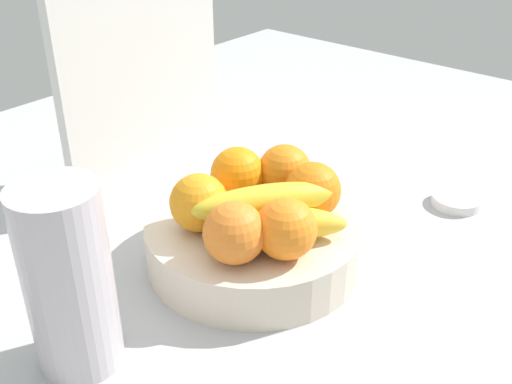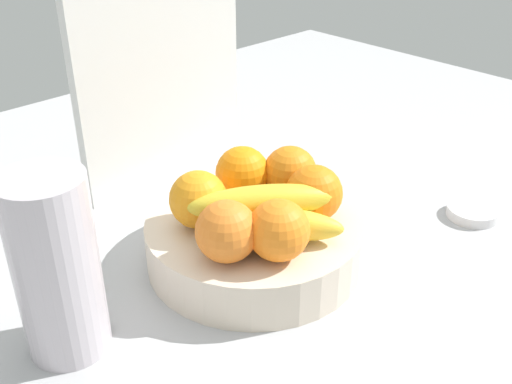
% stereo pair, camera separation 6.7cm
% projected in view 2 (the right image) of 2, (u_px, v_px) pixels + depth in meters
% --- Properties ---
extents(ground_plane, '(1.80, 1.40, 0.03)m').
position_uv_depth(ground_plane, '(247.00, 274.00, 0.76)').
color(ground_plane, '#ADADB0').
extents(fruit_bowl, '(0.27, 0.27, 0.06)m').
position_uv_depth(fruit_bowl, '(256.00, 241.00, 0.75)').
color(fruit_bowl, beige).
rests_on(fruit_bowl, ground_plane).
extents(orange_front_left, '(0.07, 0.07, 0.07)m').
position_uv_depth(orange_front_left, '(242.00, 173.00, 0.77)').
color(orange_front_left, orange).
rests_on(orange_front_left, fruit_bowl).
extents(orange_front_right, '(0.07, 0.07, 0.07)m').
position_uv_depth(orange_front_right, '(198.00, 199.00, 0.71)').
color(orange_front_right, orange).
rests_on(orange_front_right, fruit_bowl).
extents(orange_center, '(0.07, 0.07, 0.07)m').
position_uv_depth(orange_center, '(227.00, 231.00, 0.65)').
color(orange_center, orange).
rests_on(orange_center, fruit_bowl).
extents(orange_back_left, '(0.07, 0.07, 0.07)m').
position_uv_depth(orange_back_left, '(279.00, 230.00, 0.65)').
color(orange_back_left, orange).
rests_on(orange_back_left, fruit_bowl).
extents(orange_back_right, '(0.07, 0.07, 0.07)m').
position_uv_depth(orange_back_right, '(314.00, 193.00, 0.72)').
color(orange_back_right, orange).
rests_on(orange_back_right, fruit_bowl).
extents(orange_top_stack, '(0.07, 0.07, 0.07)m').
position_uv_depth(orange_top_stack, '(290.00, 173.00, 0.77)').
color(orange_top_stack, orange).
rests_on(orange_top_stack, fruit_bowl).
extents(banana_bunch, '(0.16, 0.16, 0.06)m').
position_uv_depth(banana_bunch, '(264.00, 213.00, 0.69)').
color(banana_bunch, yellow).
rests_on(banana_bunch, fruit_bowl).
extents(cutting_board, '(0.28, 0.02, 0.36)m').
position_uv_depth(cutting_board, '(160.00, 64.00, 0.87)').
color(cutting_board, white).
rests_on(cutting_board, ground_plane).
extents(thermos_tumbler, '(0.08, 0.08, 0.20)m').
position_uv_depth(thermos_tumbler, '(56.00, 267.00, 0.58)').
color(thermos_tumbler, '#BEB5BD').
rests_on(thermos_tumbler, ground_plane).
extents(jar_lid, '(0.07, 0.07, 0.01)m').
position_uv_depth(jar_lid, '(473.00, 212.00, 0.85)').
color(jar_lid, silver).
rests_on(jar_lid, ground_plane).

